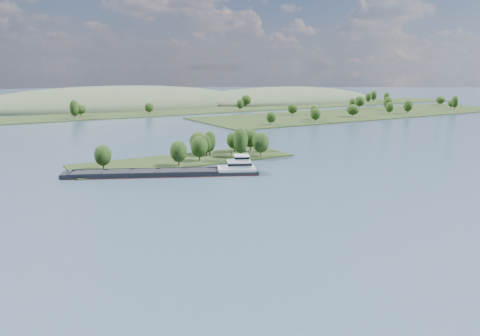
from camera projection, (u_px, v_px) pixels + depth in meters
ground at (255, 190)px, 160.68m from camera, size 1800.00×1800.00×0.00m
tree_island at (201, 151)px, 213.48m from camera, size 100.00×30.43×15.38m
right_bank at (366, 113)px, 425.88m from camera, size 320.00×90.00×15.44m
back_shoreline at (90, 116)px, 400.66m from camera, size 900.00×60.00×16.54m
hill_east at (284, 101)px, 584.16m from camera, size 260.00×140.00×36.00m
hill_west at (118, 106)px, 511.43m from camera, size 320.00×160.00×44.00m
cargo_barge at (176, 172)px, 183.18m from camera, size 72.66×39.49×10.25m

